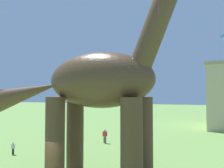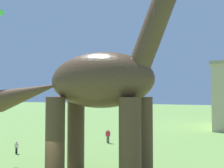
% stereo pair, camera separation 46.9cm
% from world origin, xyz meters
% --- Properties ---
extents(dinosaur_sculpture, '(16.34, 3.46, 17.08)m').
position_xyz_m(dinosaur_sculpture, '(2.03, 2.93, 6.18)').
color(dinosaur_sculpture, '#513823').
rests_on(dinosaur_sculpture, ground_plane).
extents(person_near_flyer, '(0.41, 0.18, 1.09)m').
position_xyz_m(person_near_flyer, '(-7.73, 5.62, 0.66)').
color(person_near_flyer, black).
rests_on(person_near_flyer, ground_plane).
extents(person_strolling_adult, '(0.60, 0.26, 1.60)m').
position_xyz_m(person_strolling_adult, '(1.62, 12.82, 0.97)').
color(person_strolling_adult, '#2D3347').
rests_on(person_strolling_adult, ground_plane).
extents(person_watching_child, '(0.56, 0.25, 1.50)m').
position_xyz_m(person_watching_child, '(-2.34, 13.23, 0.91)').
color(person_watching_child, black).
rests_on(person_watching_child, ground_plane).
extents(kite_drifting, '(2.03, 1.94, 2.01)m').
position_xyz_m(kite_drifting, '(-1.51, 4.61, 5.01)').
color(kite_drifting, red).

